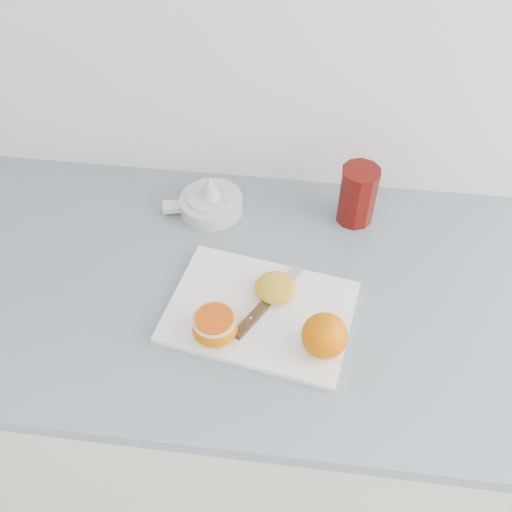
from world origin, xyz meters
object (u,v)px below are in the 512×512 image
object	(u,v)px
cutting_board	(260,311)
citrus_juicer	(210,201)
half_orange	(215,326)
counter	(252,399)
red_tumbler	(357,197)

from	to	relation	value
cutting_board	citrus_juicer	size ratio (longest dim) A/B	1.92
cutting_board	half_orange	size ratio (longest dim) A/B	4.14
counter	half_orange	distance (m)	0.50
half_orange	red_tumbler	bearing A→B (deg)	54.77
counter	citrus_juicer	bearing A→B (deg)	120.07
cutting_board	red_tumbler	distance (m)	0.31
cutting_board	half_orange	distance (m)	0.10
cutting_board	red_tumbler	bearing A→B (deg)	58.53
counter	cutting_board	distance (m)	0.46
citrus_juicer	half_orange	bearing A→B (deg)	-78.41
citrus_juicer	red_tumbler	xyz separation A→B (m)	(0.29, 0.01, 0.03)
cutting_board	half_orange	world-z (taller)	half_orange
cutting_board	half_orange	bearing A→B (deg)	-138.06
citrus_juicer	red_tumbler	bearing A→B (deg)	2.38
red_tumbler	citrus_juicer	bearing A→B (deg)	-177.62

